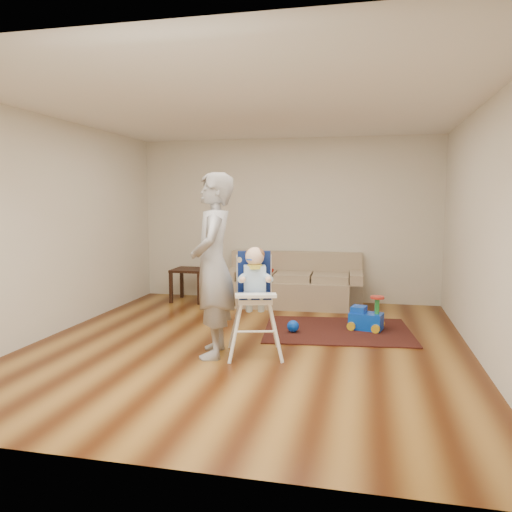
% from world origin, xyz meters
% --- Properties ---
extents(ground, '(5.50, 5.50, 0.00)m').
position_xyz_m(ground, '(0.00, 0.00, 0.00)').
color(ground, '#441D08').
rests_on(ground, ground).
extents(room_envelope, '(5.04, 5.52, 2.72)m').
position_xyz_m(room_envelope, '(0.00, 0.53, 1.88)').
color(room_envelope, beige).
rests_on(room_envelope, ground).
extents(sofa, '(2.18, 0.95, 0.83)m').
position_xyz_m(sofa, '(0.19, 2.30, 0.42)').
color(sofa, gray).
rests_on(sofa, ground).
extents(side_table, '(0.55, 0.55, 0.55)m').
position_xyz_m(side_table, '(-1.55, 2.27, 0.27)').
color(side_table, black).
rests_on(side_table, ground).
extents(area_rug, '(2.00, 1.59, 0.01)m').
position_xyz_m(area_rug, '(0.98, 0.85, 0.01)').
color(area_rug, black).
rests_on(area_rug, ground).
extents(ride_on_toy, '(0.47, 0.38, 0.45)m').
position_xyz_m(ride_on_toy, '(1.34, 0.97, 0.24)').
color(ride_on_toy, blue).
rests_on(ride_on_toy, area_rug).
extents(toy_ball, '(0.15, 0.15, 0.15)m').
position_xyz_m(toy_ball, '(0.43, 0.61, 0.09)').
color(toy_ball, blue).
rests_on(toy_ball, area_rug).
extents(high_chair, '(0.68, 0.68, 1.19)m').
position_xyz_m(high_chair, '(0.16, -0.37, 0.57)').
color(high_chair, white).
rests_on(high_chair, ground).
extents(adult, '(0.62, 0.80, 1.97)m').
position_xyz_m(adult, '(-0.28, -0.46, 0.99)').
color(adult, gray).
rests_on(adult, ground).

